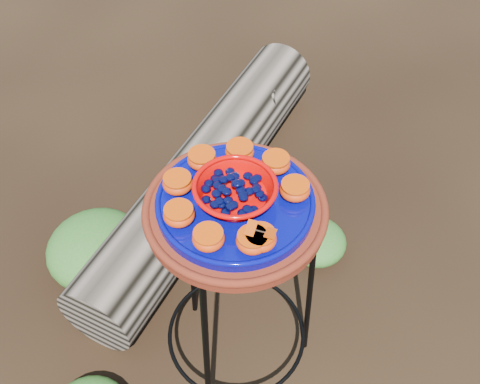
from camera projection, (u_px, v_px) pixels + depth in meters
ground at (237, 356)px, 1.90m from camera, size 60.00×60.00×0.00m
plant_stand at (236, 297)px, 1.64m from camera, size 0.44×0.44×0.70m
terracotta_saucer at (235, 211)px, 1.36m from camera, size 0.41×0.41×0.03m
cobalt_plate at (235, 203)px, 1.34m from camera, size 0.35×0.35×0.02m
red_bowl at (235, 193)px, 1.31m from camera, size 0.18×0.18×0.05m
glass_gems at (235, 181)px, 1.28m from camera, size 0.14×0.14×0.02m
orange_half_0 at (260, 239)px, 1.24m from camera, size 0.07×0.07×0.04m
orange_half_1 at (295, 190)px, 1.32m from camera, size 0.07×0.07×0.04m
orange_half_2 at (276, 163)px, 1.38m from camera, size 0.07×0.07×0.04m
orange_half_3 at (240, 152)px, 1.40m from camera, size 0.07×0.07×0.04m
orange_half_4 at (202, 159)px, 1.39m from camera, size 0.07×0.07×0.04m
orange_half_5 at (178, 183)px, 1.34m from camera, size 0.07×0.07×0.04m
orange_half_6 at (179, 215)px, 1.28m from camera, size 0.07×0.07×0.04m
orange_half_7 at (208, 238)px, 1.24m from camera, size 0.07×0.07×0.04m
orange_half_8 at (252, 241)px, 1.23m from camera, size 0.07×0.07×0.04m
butterfly at (261, 231)px, 1.22m from camera, size 0.09×0.08×0.01m
driftwood_log at (205, 173)px, 2.24m from camera, size 1.44×0.90×0.26m
foliage_right at (316, 241)px, 2.13m from camera, size 0.22×0.22×0.11m
foliage_back at (96, 248)px, 2.07m from camera, size 0.35×0.35×0.17m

